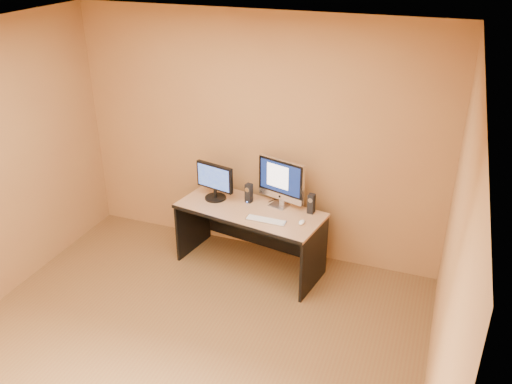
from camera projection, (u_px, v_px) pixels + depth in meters
floor at (175, 361)px, 4.57m from camera, size 4.00×4.00×0.00m
walls at (163, 228)px, 3.99m from camera, size 4.00×4.00×2.60m
ceiling at (147, 49)px, 3.42m from camera, size 4.00×4.00×0.00m
desk at (250, 238)px, 5.69m from camera, size 1.59×0.90×0.69m
imac at (280, 183)px, 5.49m from camera, size 0.57×0.34×0.52m
second_monitor at (215, 182)px, 5.67m from camera, size 0.49×0.32×0.39m
speaker_left at (249, 193)px, 5.64m from camera, size 0.08×0.08×0.21m
speaker_right at (311, 204)px, 5.43m from camera, size 0.07×0.08×0.21m
keyboard at (266, 220)px, 5.31m from camera, size 0.40×0.11×0.02m
mouse at (302, 222)px, 5.26m from camera, size 0.06×0.10×0.03m
cable_a at (288, 202)px, 5.68m from camera, size 0.01×0.21×0.01m
cable_b at (274, 200)px, 5.72m from camera, size 0.08×0.15×0.01m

